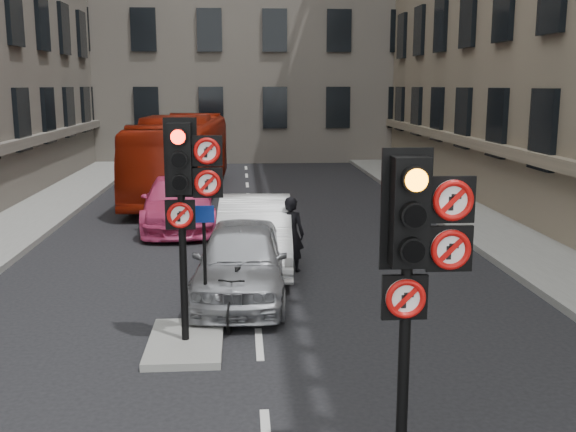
{
  "coord_description": "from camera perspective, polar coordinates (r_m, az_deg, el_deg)",
  "views": [
    {
      "loc": [
        -0.26,
        -5.47,
        4.19
      ],
      "look_at": [
        0.31,
        2.65,
        2.6
      ],
      "focal_mm": 42.0,
      "sensor_mm": 36.0,
      "label": 1
    }
  ],
  "objects": [
    {
      "name": "pavement_right",
      "position": [
        19.43,
        18.66,
        -1.76
      ],
      "size": [
        3.0,
        50.0,
        0.16
      ],
      "primitive_type": "cube",
      "color": "gray",
      "rests_on": "ground"
    },
    {
      "name": "centre_island",
      "position": [
        11.29,
        -8.66,
        -10.54
      ],
      "size": [
        1.2,
        2.0,
        0.12
      ],
      "primitive_type": "cube",
      "color": "gray",
      "rests_on": "ground"
    },
    {
      "name": "signal_near",
      "position": [
        6.88,
        10.82,
        -2.65
      ],
      "size": [
        0.91,
        0.4,
        3.58
      ],
      "color": "black",
      "rests_on": "ground"
    },
    {
      "name": "signal_far",
      "position": [
        10.6,
        -8.61,
        2.85
      ],
      "size": [
        0.91,
        0.4,
        3.58
      ],
      "color": "black",
      "rests_on": "centre_island"
    },
    {
      "name": "car_silver",
      "position": [
        13.45,
        -3.94,
        -3.74
      ],
      "size": [
        2.15,
        4.62,
        1.53
      ],
      "primitive_type": "imported",
      "rotation": [
        0.0,
        0.0,
        -0.08
      ],
      "color": "#95969B",
      "rests_on": "ground"
    },
    {
      "name": "car_white",
      "position": [
        15.78,
        -2.8,
        -1.41
      ],
      "size": [
        1.89,
        4.88,
        1.59
      ],
      "primitive_type": "imported",
      "rotation": [
        0.0,
        0.0,
        -0.04
      ],
      "color": "silver",
      "rests_on": "ground"
    },
    {
      "name": "car_pink",
      "position": [
        20.38,
        -9.29,
        1.18
      ],
      "size": [
        2.54,
        5.34,
        1.5
      ],
      "primitive_type": "imported",
      "rotation": [
        0.0,
        0.0,
        0.09
      ],
      "color": "#D13D73",
      "rests_on": "ground"
    },
    {
      "name": "bus_red",
      "position": [
        26.04,
        -8.97,
        5.05
      ],
      "size": [
        3.17,
        11.15,
        3.07
      ],
      "primitive_type": "imported",
      "rotation": [
        0.0,
        0.0,
        -0.05
      ],
      "color": "maroon",
      "rests_on": "ground"
    },
    {
      "name": "motorcycle",
      "position": [
        12.05,
        -4.5,
        -6.9
      ],
      "size": [
        0.71,
        1.66,
        0.97
      ],
      "primitive_type": "imported",
      "rotation": [
        0.0,
        0.0,
        -0.16
      ],
      "color": "black",
      "rests_on": "ground"
    },
    {
      "name": "motorcyclist",
      "position": [
        15.28,
        0.23,
        -1.53
      ],
      "size": [
        0.74,
        0.62,
        1.73
      ],
      "primitive_type": "imported",
      "rotation": [
        0.0,
        0.0,
        2.76
      ],
      "color": "black",
      "rests_on": "ground"
    },
    {
      "name": "info_sign",
      "position": [
        11.54,
        -7.09,
        -2.71
      ],
      "size": [
        0.36,
        0.11,
        2.08
      ],
      "rotation": [
        0.0,
        0.0,
        -0.02
      ],
      "color": "black",
      "rests_on": "centre_island"
    }
  ]
}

